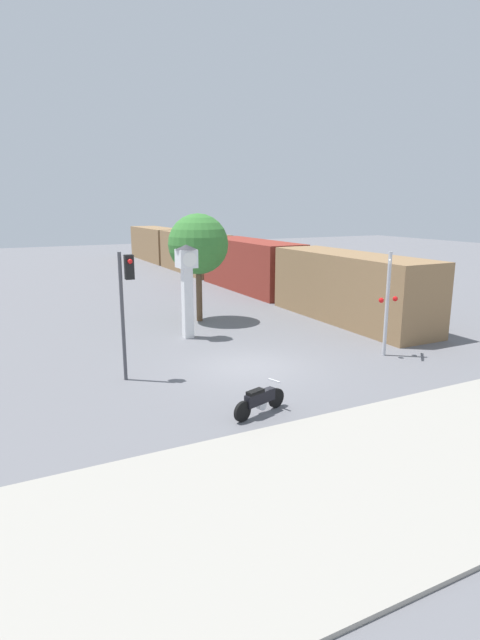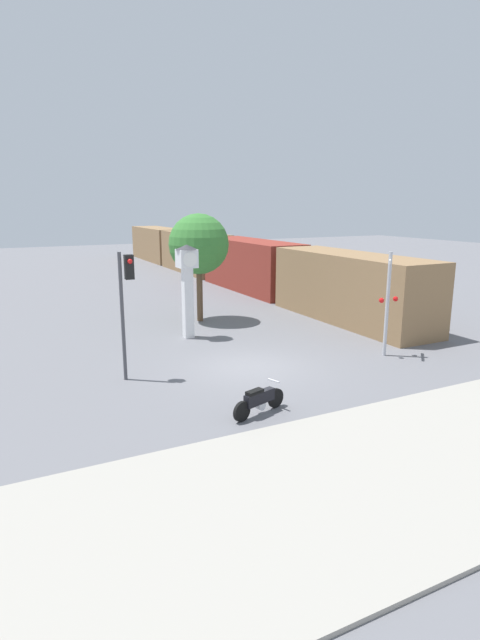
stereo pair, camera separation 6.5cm
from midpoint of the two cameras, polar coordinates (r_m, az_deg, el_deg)
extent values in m
plane|color=slate|center=(18.24, 0.96, -5.39)|extent=(120.00, 120.00, 0.00)
cube|color=#9E998E|center=(12.39, 18.73, -15.18)|extent=(36.00, 6.00, 0.10)
cylinder|color=black|center=(14.69, 4.03, -8.88)|extent=(0.58, 0.27, 0.58)
cylinder|color=black|center=(13.76, 0.15, -10.42)|extent=(0.58, 0.27, 0.58)
cube|color=black|center=(14.14, 2.16, -8.84)|extent=(1.07, 0.53, 0.35)
cube|color=black|center=(13.92, 1.62, -8.21)|extent=(0.58, 0.38, 0.10)
cylinder|color=silver|center=(14.26, 2.29, -9.69)|extent=(0.31, 0.27, 0.27)
cube|color=silver|center=(14.42, 3.79, -6.94)|extent=(0.18, 0.42, 0.04)
cube|color=white|center=(21.99, -6.11, 1.94)|extent=(0.41, 0.41, 3.12)
cube|color=white|center=(21.70, -6.23, 7.00)|extent=(0.78, 0.78, 0.78)
cylinder|color=white|center=(21.32, -5.85, 6.90)|extent=(0.63, 0.02, 0.63)
cone|color=#333338|center=(21.65, -6.27, 8.30)|extent=(0.94, 0.94, 0.20)
cube|color=olive|center=(25.74, 12.41, 3.64)|extent=(2.80, 10.06, 3.40)
cube|color=maroon|center=(34.57, 1.19, 6.28)|extent=(2.80, 10.06, 3.40)
cube|color=olive|center=(44.22, -5.36, 7.71)|extent=(2.80, 10.06, 3.40)
cube|color=olive|center=(54.25, -9.55, 8.56)|extent=(2.80, 10.06, 3.40)
cylinder|color=#47474C|center=(16.82, -13.38, 0.26)|extent=(0.12, 0.12, 4.30)
cube|color=black|center=(16.62, -12.67, 5.92)|extent=(0.28, 0.24, 0.80)
sphere|color=red|center=(16.45, -12.57, 6.56)|extent=(0.16, 0.16, 0.16)
cylinder|color=#B7B7BC|center=(19.94, 16.37, 1.71)|extent=(0.14, 0.14, 4.06)
cube|color=white|center=(19.70, 16.68, 6.50)|extent=(0.82, 0.82, 0.14)
sphere|color=red|center=(19.63, 15.75, 2.18)|extent=(0.20, 0.20, 0.20)
sphere|color=red|center=(20.11, 17.23, 2.33)|extent=(0.20, 0.20, 0.20)
cylinder|color=brown|center=(25.20, -4.76, 2.90)|extent=(0.30, 0.30, 2.69)
sphere|color=#387A33|center=(24.88, -4.87, 8.65)|extent=(2.97, 2.97, 2.97)
camera|label=1|loc=(0.03, -90.10, -0.02)|focal=28.00mm
camera|label=2|loc=(0.03, 89.90, 0.02)|focal=28.00mm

